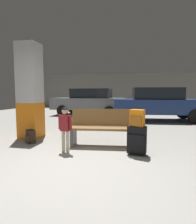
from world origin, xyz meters
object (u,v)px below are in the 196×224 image
structural_pillar (30,92)px  suitcase (137,140)px  bench (103,128)px  parked_car_far (90,101)px  child (65,125)px  backpack_dark_floor (31,137)px  parked_car_near (159,103)px  backpack_bright (137,118)px

structural_pillar → suitcase: structural_pillar is taller
bench → suitcase: size_ratio=2.74×
parked_car_far → child: bearing=-78.9°
bench → structural_pillar: bearing=169.9°
structural_pillar → bench: size_ratio=1.61×
suitcase → backpack_dark_floor: suitcase is taller
structural_pillar → child: structural_pillar is taller
bench → suitcase: (0.82, -0.55, -0.12)m
structural_pillar → parked_car_near: 5.80m
bench → child: (-0.68, -0.73, 0.16)m
child → backpack_dark_floor: (-1.18, 0.54, -0.44)m
suitcase → child: (-1.50, -0.18, 0.28)m
suitcase → child: bearing=-173.2°
backpack_dark_floor → parked_car_near: parked_car_near is taller
structural_pillar → backpack_bright: 3.21m
backpack_dark_floor → parked_car_far: (-0.14, 6.22, 0.64)m
bench → backpack_dark_floor: size_ratio=4.86×
child → parked_car_far: size_ratio=0.24×
bench → suitcase: 1.00m
suitcase → child: size_ratio=0.62×
backpack_bright → parked_car_near: size_ratio=0.08×
child → parked_car_far: bearing=101.1°
bench → child: 1.01m
suitcase → backpack_dark_floor: 2.71m
parked_car_far → backpack_bright: bearing=-66.8°
suitcase → child: child is taller
child → parked_car_near: bearing=66.8°
suitcase → parked_car_near: parked_car_near is taller
structural_pillar → bench: 2.40m
suitcase → parked_car_far: bearing=113.2°
structural_pillar → child: size_ratio=2.72×
backpack_bright → bench: bearing=146.1°
child → parked_car_far: parked_car_far is taller
parked_car_near → structural_pillar: bearing=-131.7°
backpack_dark_floor → structural_pillar: bearing=120.0°
child → backpack_bright: bearing=6.8°
structural_pillar → child: bearing=-36.4°
suitcase → backpack_bright: 0.45m
bench → parked_car_near: size_ratio=0.39×
structural_pillar → parked_car_far: size_ratio=0.65×
structural_pillar → parked_car_far: bearing=88.0°
child → backpack_dark_floor: bearing=155.6°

